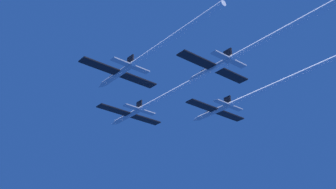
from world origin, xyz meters
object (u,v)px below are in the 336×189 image
jet_lead (152,103)px  jet_right_wing (249,96)px  jet_slot (248,49)px  jet_left_wing (141,59)px

jet_lead → jet_right_wing: 22.55m
jet_lead → jet_right_wing: bearing=-48.5°
jet_slot → jet_left_wing: bearing=128.4°
jet_left_wing → jet_slot: jet_left_wing is taller
jet_right_wing → jet_slot: 19.46m
jet_right_wing → jet_slot: bearing=-140.5°
jet_lead → jet_left_wing: 18.39m
jet_right_wing → jet_slot: (-15.01, -12.38, 0.25)m
jet_left_wing → jet_lead: bearing=45.8°
jet_lead → jet_left_wing: size_ratio=1.08×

